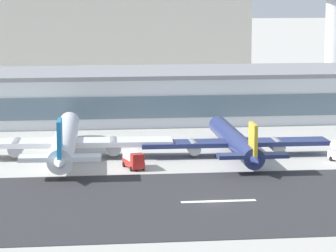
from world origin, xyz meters
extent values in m
plane|color=#B2AFA8|center=(0.00, 0.00, 0.00)|extent=(1400.00, 1400.00, 0.00)
cube|color=#2D2D30|center=(0.00, 0.67, 0.04)|extent=(800.00, 41.91, 0.08)
cube|color=white|center=(0.84, 0.67, 0.09)|extent=(12.00, 1.20, 0.01)
cube|color=silver|center=(-6.74, 86.15, 5.72)|extent=(178.44, 29.35, 11.44)
cube|color=slate|center=(-6.74, 71.32, 5.15)|extent=(173.08, 0.30, 5.15)
cube|color=gray|center=(-6.74, 86.15, 11.94)|extent=(180.22, 29.65, 1.00)
cube|color=beige|center=(-25.41, 207.25, 18.87)|extent=(145.54, 28.96, 37.74)
cylinder|color=silver|center=(-23.01, 39.83, 3.48)|extent=(6.58, 45.01, 4.49)
sphere|color=silver|center=(-21.96, 62.23, 3.48)|extent=(4.26, 4.26, 4.26)
cone|color=silver|center=(-24.07, 17.43, 3.48)|extent=(4.41, 8.25, 4.04)
cube|color=silver|center=(-23.06, 38.93, 3.03)|extent=(42.47, 8.70, 0.99)
cylinder|color=gray|center=(-13.57, 38.49, 2.24)|extent=(3.21, 6.41, 2.92)
cylinder|color=gray|center=(-32.54, 39.38, 2.24)|extent=(3.21, 6.41, 2.92)
cube|color=silver|center=(-23.98, 19.22, 3.92)|extent=(14.51, 4.37, 0.79)
cube|color=#1975B2|center=(-23.98, 19.22, 7.06)|extent=(1.00, 6.08, 7.18)
cylinder|color=black|center=(-23.12, 37.59, 0.62)|extent=(0.81, 0.81, 1.23)
cylinder|color=navy|center=(10.54, 37.70, 3.04)|extent=(4.20, 39.23, 3.92)
sphere|color=navy|center=(10.68, 57.31, 3.04)|extent=(3.72, 3.72, 3.72)
cone|color=navy|center=(10.40, 18.10, 3.04)|extent=(3.58, 7.08, 3.53)
cube|color=navy|center=(10.54, 36.92, 2.65)|extent=(37.55, 6.14, 0.86)
cylinder|color=gray|center=(18.98, 36.86, 1.96)|extent=(2.59, 5.51, 2.55)
cylinder|color=gray|center=(2.10, 36.98, 1.96)|extent=(2.59, 5.51, 2.55)
cube|color=navy|center=(10.41, 19.67, 3.43)|extent=(12.78, 3.32, 0.69)
cube|color=gold|center=(10.41, 19.67, 6.17)|extent=(0.66, 5.30, 6.27)
cylinder|color=black|center=(10.53, 35.74, 0.54)|extent=(0.71, 0.71, 1.08)
cylinder|color=black|center=(28.06, 29.65, 0.45)|extent=(0.53, 0.94, 0.90)
cube|color=#B2231E|center=(-10.51, 27.18, 1.05)|extent=(3.84, 6.41, 1.20)
cube|color=silver|center=(-10.69, 27.87, 2.45)|extent=(3.32, 4.76, 1.60)
cube|color=#B2231E|center=(-9.96, 25.09, 2.40)|extent=(2.56, 2.18, 1.50)
cylinder|color=black|center=(-11.14, 24.84, 0.45)|extent=(0.50, 0.94, 0.90)
cylinder|color=black|center=(-8.82, 25.45, 0.45)|extent=(0.50, 0.94, 0.90)
cylinder|color=black|center=(-12.20, 28.90, 0.45)|extent=(0.50, 0.94, 0.90)
cylinder|color=black|center=(-9.88, 29.51, 0.45)|extent=(0.50, 0.94, 0.90)
camera|label=1|loc=(-23.12, -132.74, 34.27)|focal=94.28mm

